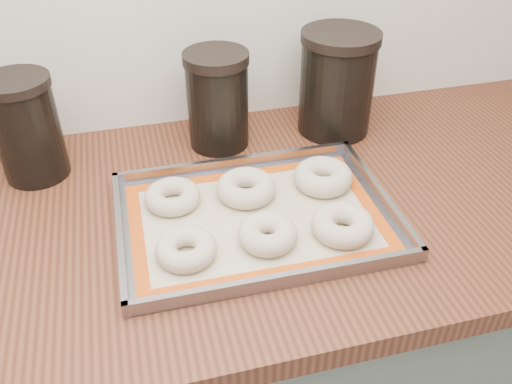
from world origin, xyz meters
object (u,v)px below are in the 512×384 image
object	(u,v)px
baking_tray	(256,217)
bagel_front_right	(343,225)
bagel_back_mid	(246,188)
bagel_back_right	(323,177)
canister_left	(27,128)
bagel_front_mid	(268,234)
canister_mid	(218,100)
bagel_front_left	(186,249)
bagel_back_left	(172,197)
canister_right	(337,83)

from	to	relation	value
baking_tray	bagel_front_right	bearing A→B (deg)	-30.51
bagel_back_mid	bagel_back_right	bearing A→B (deg)	-1.34
bagel_back_mid	canister_left	world-z (taller)	canister_left
bagel_front_right	bagel_back_mid	world-z (taller)	same
bagel_front_mid	canister_mid	xyz separation A→B (m)	(-0.01, 0.33, 0.08)
bagel_front_mid	canister_left	distance (m)	0.48
bagel_front_left	canister_left	xyz separation A→B (m)	(-0.24, 0.31, 0.08)
baking_tray	canister_left	xyz separation A→B (m)	(-0.36, 0.24, 0.09)
bagel_front_left	bagel_back_right	world-z (taller)	bagel_back_right
bagel_back_mid	bagel_back_right	size ratio (longest dim) A/B	0.98
bagel_front_left	canister_left	distance (m)	0.40
baking_tray	canister_left	distance (m)	0.45
bagel_front_left	bagel_back_mid	world-z (taller)	bagel_back_mid
bagel_back_left	baking_tray	bearing A→B (deg)	-29.91
bagel_front_right	bagel_back_right	bearing A→B (deg)	83.16
bagel_front_mid	bagel_front_right	bearing A→B (deg)	-4.42
bagel_back_right	canister_right	size ratio (longest dim) A/B	0.50
bagel_back_left	bagel_back_right	bearing A→B (deg)	-2.87
bagel_back_left	bagel_back_right	xyz separation A→B (m)	(0.27, -0.01, 0.00)
bagel_front_mid	canister_right	world-z (taller)	canister_right
bagel_back_left	bagel_front_left	bearing A→B (deg)	-89.10
bagel_front_left	canister_left	world-z (taller)	canister_left
bagel_back_mid	canister_mid	distance (m)	0.21
bagel_front_right	canister_right	bearing A→B (deg)	71.13
baking_tray	canister_right	xyz separation A→B (m)	(0.24, 0.26, 0.10)
bagel_back_left	canister_right	size ratio (longest dim) A/B	0.45
bagel_front_left	bagel_back_mid	bearing A→B (deg)	45.58
bagel_front_left	bagel_front_mid	world-z (taller)	bagel_front_mid
bagel_back_right	canister_left	xyz separation A→B (m)	(-0.51, 0.18, 0.07)
baking_tray	canister_mid	world-z (taller)	canister_mid
canister_mid	canister_left	bearing A→B (deg)	-176.28
baking_tray	bagel_front_mid	bearing A→B (deg)	-88.13
bagel_back_left	bagel_front_mid	bearing A→B (deg)	-46.47
canister_mid	bagel_front_right	bearing A→B (deg)	-68.43
canister_right	bagel_back_mid	bearing A→B (deg)	-140.84
bagel_back_mid	bagel_back_right	world-z (taller)	bagel_back_right
canister_mid	canister_right	xyz separation A→B (m)	(0.25, -0.00, 0.01)
bagel_front_right	canister_left	world-z (taller)	canister_left
bagel_front_left	bagel_back_mid	distance (m)	0.18
bagel_front_mid	canister_left	xyz separation A→B (m)	(-0.37, 0.31, 0.08)
baking_tray	canister_right	distance (m)	0.37
bagel_front_mid	bagel_back_right	xyz separation A→B (m)	(0.14, 0.13, 0.00)
bagel_back_mid	canister_left	size ratio (longest dim) A/B	0.53
bagel_front_mid	bagel_front_left	bearing A→B (deg)	-179.86
bagel_back_right	canister_right	xyz separation A→B (m)	(0.10, 0.20, 0.08)
bagel_front_left	bagel_back_left	size ratio (longest dim) A/B	0.98
bagel_back_right	canister_right	distance (m)	0.24
bagel_front_mid	bagel_back_left	world-z (taller)	bagel_front_mid
bagel_front_left	bagel_front_right	size ratio (longest dim) A/B	0.93
baking_tray	bagel_front_left	distance (m)	0.14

